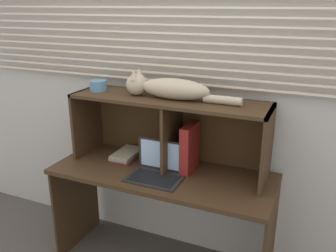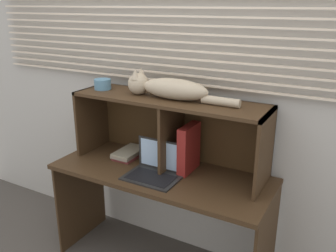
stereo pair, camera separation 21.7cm
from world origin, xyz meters
name	(u,v)px [view 2 (the right image)]	position (x,y,z in m)	size (l,w,h in m)	color
back_panel_with_blinds	(184,86)	(0.00, 0.55, 1.26)	(4.40, 0.08, 2.50)	beige
desk	(161,191)	(0.00, 0.22, 0.60)	(1.47, 0.58, 0.75)	#3D2918
hutch_shelf_unit	(171,119)	(0.00, 0.36, 1.08)	(1.31, 0.36, 0.48)	#3D2918
cat	(167,88)	(-0.01, 0.32, 1.29)	(0.77, 0.15, 0.17)	#BAA98E
laptop	(156,169)	(0.00, 0.15, 0.79)	(0.35, 0.25, 0.22)	black
binder_upright	(189,148)	(0.16, 0.32, 0.91)	(0.06, 0.23, 0.32)	maroon
book_stack	(129,153)	(-0.32, 0.32, 0.77)	(0.15, 0.26, 0.05)	brown
small_basket	(103,84)	(-0.53, 0.32, 1.26)	(0.12, 0.12, 0.07)	#5586A7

